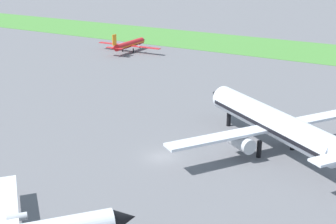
# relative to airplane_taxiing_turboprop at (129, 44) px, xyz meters

# --- Properties ---
(ground_plane) EXTENTS (600.00, 600.00, 0.00)m
(ground_plane) POSITION_rel_airplane_taxiing_turboprop_xyz_m (43.54, -54.03, -2.15)
(ground_plane) COLOR slate
(grass_taxiway_strip) EXTENTS (360.00, 28.00, 0.08)m
(grass_taxiway_strip) POSITION_rel_airplane_taxiing_turboprop_xyz_m (43.54, 25.90, -2.11)
(grass_taxiway_strip) COLOR #478438
(grass_taxiway_strip) RESTS_ON ground_plane
(airplane_taxiing_turboprop) EXTENTS (19.64, 16.81, 5.88)m
(airplane_taxiing_turboprop) POSITION_rel_airplane_taxiing_turboprop_xyz_m (0.00, 0.00, 0.00)
(airplane_taxiing_turboprop) COLOR red
(airplane_taxiing_turboprop) RESTS_ON ground_plane
(airplane_midfield_jet) EXTENTS (28.32, 28.27, 11.42)m
(airplane_midfield_jet) POSITION_rel_airplane_taxiing_turboprop_xyz_m (55.59, -44.47, 1.96)
(airplane_midfield_jet) COLOR silver
(airplane_midfield_jet) RESTS_ON ground_plane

